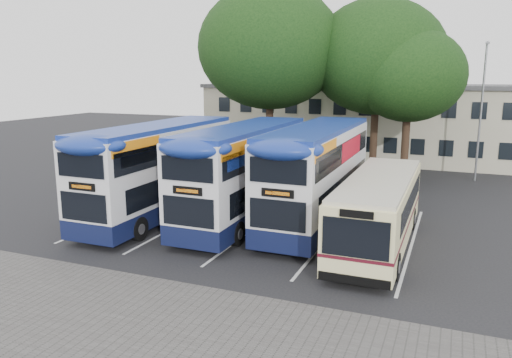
{
  "coord_description": "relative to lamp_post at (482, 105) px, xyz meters",
  "views": [
    {
      "loc": [
        4.66,
        -15.88,
        7.0
      ],
      "look_at": [
        -3.79,
        5.0,
        2.27
      ],
      "focal_mm": 35.0,
      "sensor_mm": 36.0,
      "label": 1
    }
  ],
  "objects": [
    {
      "name": "paving_strip",
      "position": [
        -8.0,
        -24.97,
        -5.08
      ],
      "size": [
        40.0,
        6.0,
        0.01
      ],
      "primitive_type": "cube",
      "color": "#595654",
      "rests_on": "ground"
    },
    {
      "name": "bay_lines",
      "position": [
        -9.75,
        -14.97,
        -5.08
      ],
      "size": [
        14.12,
        11.0,
        0.01
      ],
      "color": "silver",
      "rests_on": "ground"
    },
    {
      "name": "bus_dd_right",
      "position": [
        -7.34,
        -13.27,
        -2.53
      ],
      "size": [
        2.7,
        11.13,
        4.64
      ],
      "color": "#10163B",
      "rests_on": "ground"
    },
    {
      "name": "tree_mid",
      "position": [
        -6.62,
        -1.27,
        3.04
      ],
      "size": [
        8.98,
        8.98,
        11.96
      ],
      "color": "black",
      "rests_on": "ground"
    },
    {
      "name": "lamp_post",
      "position": [
        0.0,
        0.0,
        0.0
      ],
      "size": [
        0.25,
        1.05,
        9.06
      ],
      "color": "gray",
      "rests_on": "ground"
    },
    {
      "name": "tree_left",
      "position": [
        -13.52,
        -3.24,
        3.69
      ],
      "size": [
        9.77,
        9.77,
        12.94
      ],
      "color": "black",
      "rests_on": "ground"
    },
    {
      "name": "bus_dd_left",
      "position": [
        -14.88,
        -15.11,
        -2.54
      ],
      "size": [
        2.69,
        11.09,
        4.62
      ],
      "color": "#10163B",
      "rests_on": "ground"
    },
    {
      "name": "bus_dd_mid",
      "position": [
        -10.69,
        -14.14,
        -2.55
      ],
      "size": [
        2.68,
        11.05,
        4.61
      ],
      "color": "#10163B",
      "rests_on": "ground"
    },
    {
      "name": "bus_single",
      "position": [
        -4.09,
        -15.56,
        -3.41
      ],
      "size": [
        2.52,
        9.89,
        2.95
      ],
      "color": "#FBF0A7",
      "rests_on": "ground"
    },
    {
      "name": "tree_right",
      "position": [
        -4.41,
        -2.46,
        1.87
      ],
      "size": [
        6.96,
        6.96,
        9.94
      ],
      "color": "black",
      "rests_on": "ground"
    },
    {
      "name": "ground",
      "position": [
        -6.0,
        -19.97,
        -5.08
      ],
      "size": [
        120.0,
        120.0,
        0.0
      ],
      "primitive_type": "plane",
      "color": "black",
      "rests_on": "ground"
    },
    {
      "name": "depot_building",
      "position": [
        -6.0,
        7.02,
        -1.93
      ],
      "size": [
        32.4,
        8.4,
        6.2
      ],
      "color": "#BDB698",
      "rests_on": "ground"
    }
  ]
}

